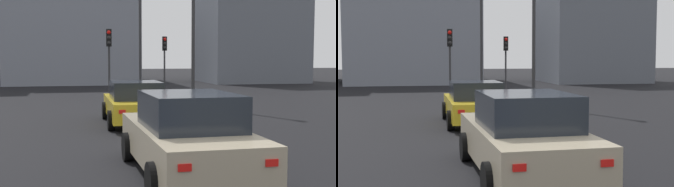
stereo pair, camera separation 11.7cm
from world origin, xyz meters
TOP-DOWN VIEW (x-y plane):
  - car_yellow_lead at (8.08, 0.06)m, footprint 4.52×2.12m
  - car_beige_second at (0.83, 0.05)m, footprint 4.85×2.16m
  - traffic_light_near_left at (21.33, -3.68)m, footprint 0.32×0.29m
  - traffic_light_near_right at (16.43, 0.26)m, footprint 0.32×0.30m
  - street_lamp_kerbside at (20.58, -2.00)m, footprint 0.56×0.36m
  - street_lamp_far at (13.17, -3.37)m, footprint 0.56×0.36m
  - building_facade_left at (33.01, -14.00)m, footprint 8.21×8.65m
  - building_facade_center at (36.82, 2.00)m, footprint 14.15×11.00m

SIDE VIEW (x-z plane):
  - car_yellow_lead at x=8.08m, z-range -0.02..1.46m
  - car_beige_second at x=0.83m, z-range -0.04..1.60m
  - traffic_light_near_left at x=21.33m, z-range 0.80..4.40m
  - traffic_light_near_right at x=16.43m, z-range 0.83..4.57m
  - street_lamp_kerbside at x=20.58m, z-range 0.65..8.12m
  - street_lamp_far at x=13.17m, z-range 0.67..9.16m
  - building_facade_center at x=36.82m, z-range 0.00..10.37m
  - building_facade_left at x=33.01m, z-range 0.00..11.12m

